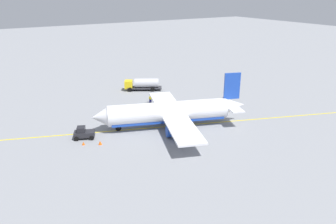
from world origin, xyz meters
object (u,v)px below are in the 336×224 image
safety_cone_nose (100,143)px  safety_cone_wingtip (83,143)px  airplane (170,113)px  refueling_worker (150,99)px  fuel_tanker (143,84)px  pushback_tug (84,133)px

safety_cone_nose → safety_cone_wingtip: 2.86m
safety_cone_nose → safety_cone_wingtip: bearing=-29.1°
airplane → refueling_worker: size_ratio=17.19×
fuel_tanker → pushback_tug: fuel_tanker is taller
airplane → safety_cone_wingtip: airplane is taller
pushback_tug → safety_cone_wingtip: bearing=69.3°
fuel_tanker → refueling_worker: (3.17, 9.98, -0.89)m
refueling_worker → airplane: bearing=76.0°
fuel_tanker → pushback_tug: (22.90, 21.32, -0.71)m
refueling_worker → safety_cone_wingtip: size_ratio=3.06×
refueling_worker → fuel_tanker: bearing=-107.6°
fuel_tanker → safety_cone_nose: 33.16m
fuel_tanker → safety_cone_nose: (21.38, 25.31, -1.37)m
safety_cone_wingtip → safety_cone_nose: bearing=150.9°
refueling_worker → pushback_tug: bearing=29.9°
airplane → safety_cone_wingtip: (17.03, -0.79, -2.53)m
airplane → safety_cone_wingtip: bearing=-2.7°
airplane → pushback_tug: size_ratio=7.17×
refueling_worker → safety_cone_wingtip: refueling_worker is taller
refueling_worker → safety_cone_wingtip: (20.71, 13.94, -0.54)m
airplane → refueling_worker: (-3.68, -14.73, -1.99)m
airplane → fuel_tanker: (-6.85, -24.71, -1.10)m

